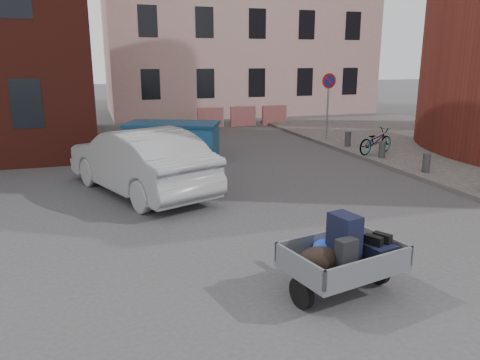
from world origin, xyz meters
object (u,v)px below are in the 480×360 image
object	(u,v)px
trailer	(342,256)
bicycle	(376,141)
dumpster	(173,141)
silver_car	(139,161)

from	to	relation	value
trailer	bicycle	size ratio (longest dim) A/B	1.15
trailer	dumpster	distance (m)	10.06
trailer	dumpster	bearing A→B (deg)	81.66
trailer	silver_car	bearing A→B (deg)	96.63
trailer	bicycle	world-z (taller)	trailer
trailer	bicycle	bearing A→B (deg)	41.77
silver_car	bicycle	bearing A→B (deg)	172.14
dumpster	silver_car	world-z (taller)	silver_car
dumpster	bicycle	size ratio (longest dim) A/B	2.02
trailer	bicycle	xyz separation A→B (m)	(6.12, 8.43, -0.05)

